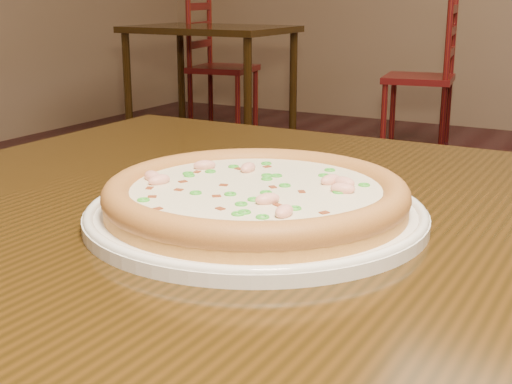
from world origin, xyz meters
The scene contains 6 objects.
hero_table centered at (0.06, -0.15, 0.65)m, with size 1.20×0.80×0.75m.
plate centered at (-0.06, -0.20, 0.76)m, with size 0.33×0.33×0.02m.
pizza centered at (-0.06, -0.20, 0.78)m, with size 0.30×0.30×0.03m.
bg_table_left centered at (-2.28, 3.14, 0.65)m, with size 1.00×0.70×0.75m.
chair_a centered at (-2.51, 3.56, 0.44)m, with size 0.48×0.48×0.95m.
chair_b centered at (-1.00, 3.68, 0.44)m, with size 0.49×0.49×0.95m.
Camera 1 is at (0.27, -0.79, 0.97)m, focal length 50.00 mm.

